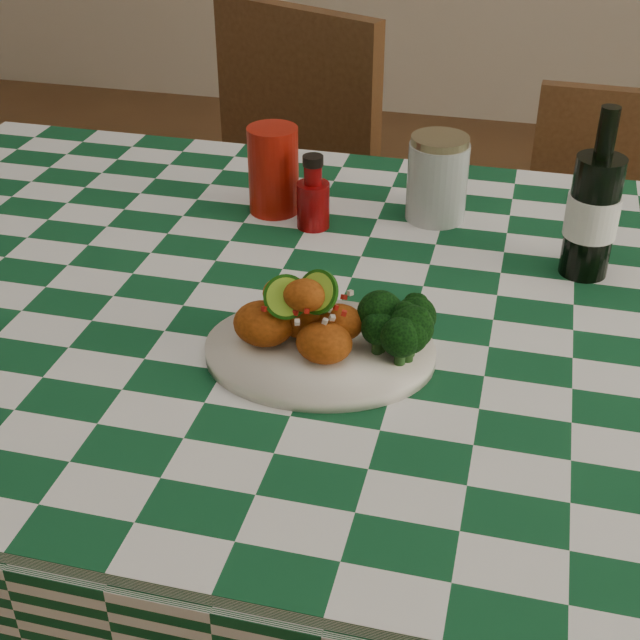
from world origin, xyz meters
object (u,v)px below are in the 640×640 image
(red_tumbler, at_px, (273,170))
(mason_jar, at_px, (437,178))
(ketchup_bottle, at_px, (313,192))
(wooden_chair_right, at_px, (602,312))
(plate, at_px, (320,352))
(wooden_chair_left, at_px, (244,240))
(dining_table, at_px, (338,510))
(beer_bottle, at_px, (596,194))
(fried_chicken_pile, at_px, (307,312))

(red_tumbler, xyz_separation_m, mason_jar, (0.26, 0.04, -0.00))
(ketchup_bottle, xyz_separation_m, mason_jar, (0.18, 0.08, 0.01))
(mason_jar, distance_m, wooden_chair_right, 0.67)
(plate, relative_size, wooden_chair_left, 0.30)
(dining_table, xyz_separation_m, beer_bottle, (0.32, 0.16, 0.52))
(ketchup_bottle, bearing_deg, red_tumbler, 151.57)
(dining_table, xyz_separation_m, mason_jar, (0.09, 0.29, 0.46))
(red_tumbler, relative_size, beer_bottle, 0.58)
(beer_bottle, distance_m, wooden_chair_left, 0.98)
(red_tumbler, bearing_deg, dining_table, -55.96)
(wooden_chair_right, bearing_deg, plate, -114.17)
(beer_bottle, bearing_deg, wooden_chair_left, 142.44)
(red_tumbler, xyz_separation_m, beer_bottle, (0.49, -0.09, 0.05))
(ketchup_bottle, height_order, mason_jar, mason_jar)
(fried_chicken_pile, xyz_separation_m, red_tumbler, (-0.16, 0.39, 0.01))
(plate, bearing_deg, red_tumbler, 114.00)
(red_tumbler, relative_size, ketchup_bottle, 1.19)
(dining_table, xyz_separation_m, ketchup_bottle, (-0.09, 0.21, 0.45))
(red_tumbler, bearing_deg, wooden_chair_right, 36.16)
(dining_table, bearing_deg, ketchup_bottle, 114.08)
(plate, height_order, red_tumbler, red_tumbler)
(wooden_chair_right, bearing_deg, red_tumbler, -141.39)
(dining_table, bearing_deg, beer_bottle, 26.74)
(plate, distance_m, wooden_chair_left, 0.98)
(dining_table, relative_size, wooden_chair_left, 1.73)
(fried_chicken_pile, bearing_deg, mason_jar, 76.91)
(dining_table, height_order, mason_jar, mason_jar)
(plate, distance_m, wooden_chair_right, 0.99)
(plate, height_order, fried_chicken_pile, fried_chicken_pile)
(dining_table, relative_size, fried_chicken_pile, 11.74)
(fried_chicken_pile, bearing_deg, plate, 0.00)
(plate, height_order, wooden_chair_right, wooden_chair_right)
(plate, bearing_deg, mason_jar, 78.99)
(dining_table, height_order, ketchup_bottle, ketchup_bottle)
(wooden_chair_left, bearing_deg, wooden_chair_right, 21.39)
(beer_bottle, bearing_deg, ketchup_bottle, 173.15)
(mason_jar, height_order, beer_bottle, beer_bottle)
(ketchup_bottle, bearing_deg, fried_chicken_pile, -76.80)
(wooden_chair_right, bearing_deg, wooden_chair_left, -179.21)
(wooden_chair_left, bearing_deg, beer_bottle, -14.52)
(mason_jar, relative_size, wooden_chair_left, 0.14)
(red_tumbler, height_order, ketchup_bottle, red_tumbler)
(mason_jar, relative_size, beer_bottle, 0.56)
(mason_jar, distance_m, beer_bottle, 0.27)
(fried_chicken_pile, distance_m, mason_jar, 0.44)
(mason_jar, xyz_separation_m, wooden_chair_right, (0.33, 0.39, -0.43))
(ketchup_bottle, bearing_deg, mason_jar, 23.25)
(beer_bottle, bearing_deg, mason_jar, 151.07)
(mason_jar, xyz_separation_m, wooden_chair_left, (-0.47, 0.41, -0.37))
(ketchup_bottle, height_order, wooden_chair_left, wooden_chair_left)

